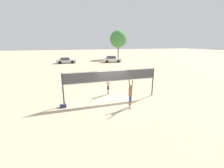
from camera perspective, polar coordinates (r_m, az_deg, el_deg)
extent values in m
plane|color=#C6B28C|center=(12.73, 0.00, -6.03)|extent=(200.00, 200.00, 0.00)
cylinder|color=#38383D|center=(11.77, -18.17, -2.12)|extent=(0.11, 0.11, 2.52)
cylinder|color=#38383D|center=(13.96, 15.24, 0.79)|extent=(0.11, 0.11, 2.52)
cube|color=#47474C|center=(12.13, 0.00, 3.07)|extent=(7.61, 0.02, 0.92)
cube|color=white|center=(12.05, 0.00, 5.07)|extent=(7.61, 0.03, 0.06)
cube|color=white|center=(12.23, 0.00, 1.10)|extent=(7.61, 0.03, 0.06)
cylinder|color=#8C664C|center=(11.29, 7.09, -7.71)|extent=(0.11, 0.11, 0.48)
cylinder|color=#1E47A5|center=(11.13, 7.16, -5.65)|extent=(0.12, 0.12, 0.39)
cylinder|color=#8C664C|center=(11.46, 6.66, -7.34)|extent=(0.11, 0.11, 0.48)
cylinder|color=#1E47A5|center=(11.30, 6.73, -5.31)|extent=(0.12, 0.12, 0.39)
cylinder|color=#8C664C|center=(11.05, 7.03, -3.03)|extent=(0.28, 0.28, 0.62)
sphere|color=#8C664C|center=(10.92, 7.10, -0.90)|extent=(0.24, 0.24, 0.24)
cylinder|color=#8C664C|center=(10.66, 7.68, -0.28)|extent=(0.08, 0.22, 0.69)
cylinder|color=#8C664C|center=(11.08, 6.61, 0.36)|extent=(0.08, 0.22, 0.69)
cylinder|color=tan|center=(14.11, -1.58, -2.87)|extent=(0.11, 0.11, 0.46)
cylinder|color=black|center=(13.99, -1.59, -1.26)|extent=(0.12, 0.12, 0.37)
cylinder|color=tan|center=(13.93, -1.35, -3.12)|extent=(0.11, 0.11, 0.46)
cylinder|color=black|center=(13.81, -1.36, -1.48)|extent=(0.12, 0.12, 0.37)
cylinder|color=tan|center=(13.77, -1.49, 0.55)|extent=(0.28, 0.28, 0.59)
sphere|color=tan|center=(13.67, -1.50, 2.20)|extent=(0.23, 0.23, 0.23)
cylinder|color=tan|center=(13.85, -1.79, 3.13)|extent=(0.08, 0.21, 0.66)
cylinder|color=tan|center=(13.41, -1.22, 2.72)|extent=(0.08, 0.21, 0.66)
sphere|color=silver|center=(11.19, 7.03, -8.65)|extent=(0.22, 0.22, 0.22)
cube|color=navy|center=(11.85, -18.12, -7.91)|extent=(0.46, 0.25, 0.23)
cube|color=#B7B7BC|center=(37.58, -17.03, 8.33)|extent=(4.50, 2.04, 0.70)
cube|color=#2D333D|center=(37.53, -17.45, 9.18)|extent=(2.05, 1.81, 0.46)
cylinder|color=black|center=(38.50, -14.94, 8.39)|extent=(0.65, 0.24, 0.64)
cylinder|color=black|center=(36.71, -14.86, 8.08)|extent=(0.65, 0.24, 0.64)
cylinder|color=black|center=(38.54, -19.07, 8.08)|extent=(0.65, 0.24, 0.64)
cylinder|color=black|center=(36.76, -19.18, 7.76)|extent=(0.65, 0.24, 0.64)
cube|color=silver|center=(37.79, -0.02, 9.14)|extent=(4.72, 2.15, 0.85)
cube|color=#2D333D|center=(37.67, -0.36, 10.18)|extent=(2.19, 1.81, 0.54)
cylinder|color=black|center=(38.99, 1.75, 8.98)|extent=(0.66, 0.27, 0.64)
cylinder|color=black|center=(37.36, 2.44, 8.69)|extent=(0.66, 0.27, 0.64)
cylinder|color=black|center=(38.35, -2.41, 8.86)|extent=(0.66, 0.27, 0.64)
cylinder|color=black|center=(36.69, -1.90, 8.58)|extent=(0.66, 0.27, 0.64)
cylinder|color=#4C3823|center=(45.92, 2.36, 12.30)|extent=(0.31, 0.31, 4.41)
sphere|color=#42843D|center=(45.86, 2.41, 16.75)|extent=(4.95, 4.95, 4.95)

